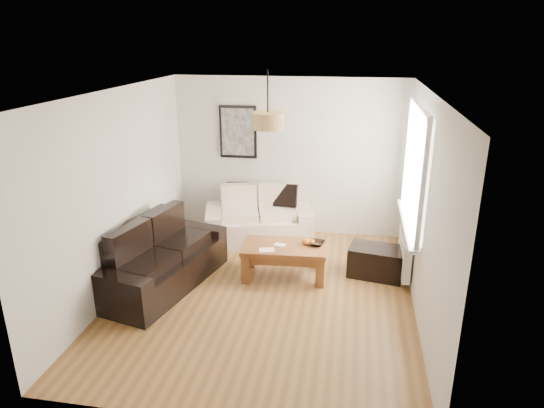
% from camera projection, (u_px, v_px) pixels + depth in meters
% --- Properties ---
extents(floor, '(4.50, 4.50, 0.00)m').
position_uv_depth(floor, '(264.00, 294.00, 6.31)').
color(floor, brown).
rests_on(floor, ground).
extents(ceiling, '(3.80, 4.50, 0.00)m').
position_uv_depth(ceiling, '(263.00, 92.00, 5.45)').
color(ceiling, white).
rests_on(ceiling, floor).
extents(wall_back, '(3.80, 0.04, 2.60)m').
position_uv_depth(wall_back, '(289.00, 157.00, 7.97)').
color(wall_back, silver).
rests_on(wall_back, floor).
extents(wall_front, '(3.80, 0.04, 2.60)m').
position_uv_depth(wall_front, '(210.00, 292.00, 3.79)').
color(wall_front, silver).
rests_on(wall_front, floor).
extents(wall_left, '(0.04, 4.50, 2.60)m').
position_uv_depth(wall_left, '(118.00, 193.00, 6.19)').
color(wall_left, silver).
rests_on(wall_left, floor).
extents(wall_right, '(0.04, 4.50, 2.60)m').
position_uv_depth(wall_right, '(425.00, 210.00, 5.58)').
color(wall_right, silver).
rests_on(wall_right, floor).
extents(window_bay, '(0.14, 1.90, 1.60)m').
position_uv_depth(window_bay, '(416.00, 167.00, 6.23)').
color(window_bay, white).
rests_on(window_bay, wall_right).
extents(radiator, '(0.10, 0.90, 0.52)m').
position_uv_depth(radiator, '(404.00, 253.00, 6.64)').
color(radiator, white).
rests_on(radiator, wall_right).
extents(poster, '(0.62, 0.04, 0.87)m').
position_uv_depth(poster, '(238.00, 132.00, 7.95)').
color(poster, black).
rests_on(poster, wall_back).
extents(pendant_shade, '(0.40, 0.40, 0.20)m').
position_uv_depth(pendant_shade, '(268.00, 121.00, 5.85)').
color(pendant_shade, tan).
rests_on(pendant_shade, ceiling).
extents(loveseat_cream, '(1.88, 1.34, 0.85)m').
position_uv_depth(loveseat_cream, '(258.00, 215.00, 7.90)').
color(loveseat_cream, beige).
rests_on(loveseat_cream, floor).
extents(sofa_leather, '(1.41, 2.15, 0.86)m').
position_uv_depth(sofa_leather, '(160.00, 255.00, 6.44)').
color(sofa_leather, black).
rests_on(sofa_leather, floor).
extents(coffee_table, '(1.19, 0.70, 0.47)m').
position_uv_depth(coffee_table, '(284.00, 261.00, 6.72)').
color(coffee_table, brown).
rests_on(coffee_table, floor).
extents(ottoman, '(0.81, 0.60, 0.42)m').
position_uv_depth(ottoman, '(376.00, 261.00, 6.76)').
color(ottoman, black).
rests_on(ottoman, floor).
extents(cushion_left, '(0.39, 0.18, 0.37)m').
position_uv_depth(cushion_left, '(238.00, 193.00, 8.05)').
color(cushion_left, black).
rests_on(cushion_left, loveseat_cream).
extents(cushion_right, '(0.39, 0.15, 0.38)m').
position_uv_depth(cushion_right, '(285.00, 195.00, 7.92)').
color(cushion_right, black).
rests_on(cushion_right, loveseat_cream).
extents(fruit_bowl, '(0.25, 0.25, 0.05)m').
position_uv_depth(fruit_bowl, '(317.00, 243.00, 6.64)').
color(fruit_bowl, black).
rests_on(fruit_bowl, coffee_table).
extents(orange_a, '(0.11, 0.11, 0.09)m').
position_uv_depth(orange_a, '(307.00, 242.00, 6.65)').
color(orange_a, orange).
rests_on(orange_a, fruit_bowl).
extents(orange_b, '(0.07, 0.07, 0.06)m').
position_uv_depth(orange_b, '(312.00, 242.00, 6.66)').
color(orange_b, orange).
rests_on(orange_b, fruit_bowl).
extents(orange_c, '(0.10, 0.10, 0.09)m').
position_uv_depth(orange_c, '(305.00, 242.00, 6.65)').
color(orange_c, orange).
rests_on(orange_c, fruit_bowl).
extents(papers, '(0.23, 0.19, 0.01)m').
position_uv_depth(papers, '(267.00, 250.00, 6.50)').
color(papers, white).
rests_on(papers, coffee_table).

